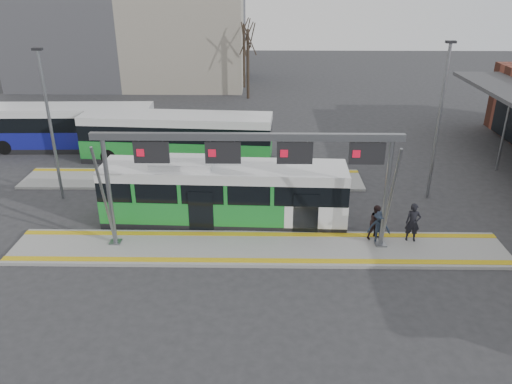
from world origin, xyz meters
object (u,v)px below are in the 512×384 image
(passenger_c, at_px, (379,228))
(passenger_b, at_px, (377,222))
(hero_bus, at_px, (224,194))
(gantry, at_px, (250,158))
(passenger_a, at_px, (413,222))

(passenger_c, bearing_deg, passenger_b, 98.90)
(hero_bus, xyz_separation_m, passenger_c, (7.13, -2.34, -0.55))
(gantry, xyz_separation_m, hero_bus, (-1.39, 2.54, -2.82))
(hero_bus, bearing_deg, passenger_a, -11.27)
(passenger_b, bearing_deg, passenger_c, -110.02)
(hero_bus, distance_m, passenger_a, 8.95)
(gantry, relative_size, passenger_c, 8.28)
(hero_bus, relative_size, passenger_c, 7.55)
(hero_bus, bearing_deg, gantry, -59.27)
(passenger_a, height_order, passenger_b, passenger_a)
(passenger_a, relative_size, passenger_b, 1.10)
(passenger_b, relative_size, passenger_c, 1.05)
(passenger_b, height_order, passenger_c, passenger_b)
(gantry, distance_m, passenger_b, 6.64)
(gantry, height_order, passenger_c, gantry)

